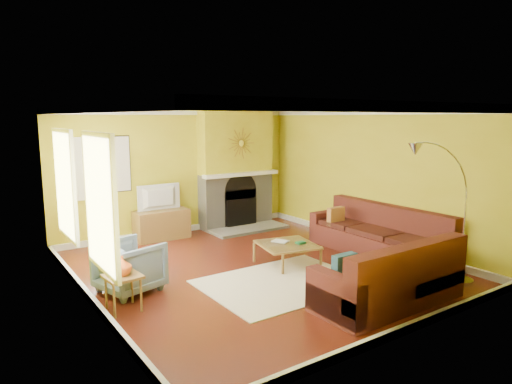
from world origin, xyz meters
TOP-DOWN VIEW (x-y plane):
  - floor at (0.00, 0.00)m, footprint 5.50×6.00m
  - ceiling at (0.00, 0.00)m, footprint 5.50×6.00m
  - wall_back at (0.00, 3.01)m, footprint 5.50×0.02m
  - wall_front at (0.00, -3.01)m, footprint 5.50×0.02m
  - wall_left at (-2.76, 0.00)m, footprint 0.02×6.00m
  - wall_right at (2.76, 0.00)m, footprint 0.02×6.00m
  - baseboard at (0.00, 0.00)m, footprint 5.50×6.00m
  - crown_molding at (0.00, 0.00)m, footprint 5.50×6.00m
  - window_left_near at (-2.72, 1.30)m, footprint 0.06×1.22m
  - window_left_far at (-2.72, -0.60)m, footprint 0.06×1.22m
  - window_back at (-1.90, 2.96)m, footprint 0.82×0.06m
  - wall_art at (-1.25, 2.97)m, footprint 0.34×0.04m
  - fireplace at (1.35, 2.80)m, footprint 1.80×0.40m
  - mantel at (1.35, 2.56)m, footprint 1.92×0.22m
  - hearth at (1.35, 2.25)m, footprint 1.80×0.70m
  - sunburst at (1.35, 2.57)m, footprint 0.70×0.04m
  - rug at (-0.07, -0.83)m, footprint 2.40×1.80m
  - sectional_sofa at (1.15, -0.97)m, footprint 3.20×3.47m
  - coffee_table at (0.57, -0.12)m, footprint 1.10×1.10m
  - media_console at (-0.57, 2.68)m, footprint 1.12×0.50m
  - tv at (-0.57, 2.68)m, footprint 0.93×0.13m
  - subwoofer at (-0.07, 2.75)m, footprint 0.30×0.30m
  - armchair at (-2.12, 0.19)m, footprint 1.01×0.99m
  - side_table at (-2.42, -0.43)m, footprint 0.47×0.47m
  - vase at (-2.42, -0.43)m, footprint 0.29×0.29m
  - book at (0.44, -0.03)m, footprint 0.30×0.33m
  - arc_lamp at (1.62, -2.37)m, footprint 1.39×0.36m

SIDE VIEW (x-z plane):
  - floor at x=0.00m, z-range -0.02..0.00m
  - rug at x=-0.07m, z-range 0.00..0.02m
  - hearth at x=1.35m, z-range 0.00..0.06m
  - baseboard at x=0.00m, z-range 0.00..0.12m
  - subwoofer at x=-0.07m, z-range 0.00..0.30m
  - coffee_table at x=0.57m, z-range 0.00..0.36m
  - side_table at x=-2.42m, z-range 0.00..0.48m
  - media_console at x=-0.57m, z-range 0.00..0.61m
  - armchair at x=-2.12m, z-range 0.00..0.75m
  - book at x=0.44m, z-range 0.36..0.39m
  - sectional_sofa at x=1.15m, z-range 0.00..0.90m
  - vase at x=-2.42m, z-range 0.48..0.74m
  - tv at x=-0.57m, z-range 0.61..1.15m
  - arc_lamp at x=1.62m, z-range 0.00..2.19m
  - mantel at x=1.35m, z-range 1.21..1.29m
  - wall_back at x=0.00m, z-range 0.00..2.70m
  - wall_front at x=0.00m, z-range 0.00..2.70m
  - wall_left at x=-2.76m, z-range 0.00..2.70m
  - wall_right at x=2.76m, z-range 0.00..2.70m
  - fireplace at x=1.35m, z-range 0.00..2.70m
  - window_left_near at x=-2.72m, z-range 0.64..2.36m
  - window_left_far at x=-2.72m, z-range 0.64..2.36m
  - window_back at x=-1.90m, z-range 0.94..2.16m
  - wall_art at x=-1.25m, z-range 1.03..2.17m
  - sunburst at x=1.35m, z-range 1.60..2.30m
  - crown_molding at x=0.00m, z-range 2.58..2.70m
  - ceiling at x=0.00m, z-range 2.70..2.72m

